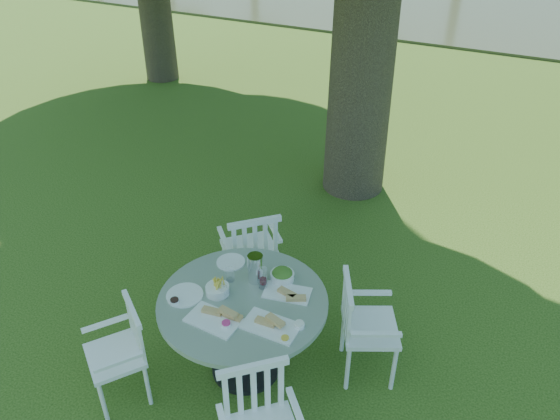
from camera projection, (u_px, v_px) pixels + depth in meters
The scene contains 7 objects.
ground at pixel (271, 293), 5.30m from camera, with size 140.00×140.00×0.00m, color #213E0C.
table at pixel (243, 315), 4.20m from camera, with size 1.29×1.29×0.76m.
chair_ne at pixel (359, 322), 4.23m from camera, with size 0.58×0.60×0.90m.
chair_nw at pixel (252, 249), 4.98m from camera, with size 0.65×0.65×0.95m.
chair_sw at pixel (125, 346), 4.07m from camera, with size 0.58×0.57×0.84m.
chair_se at pixel (258, 419), 3.49m from camera, with size 0.64×0.63×0.92m.
tableware at pixel (247, 288), 4.15m from camera, with size 1.10×0.88×0.24m.
Camera 1 is at (1.87, -3.55, 3.56)m, focal length 35.00 mm.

